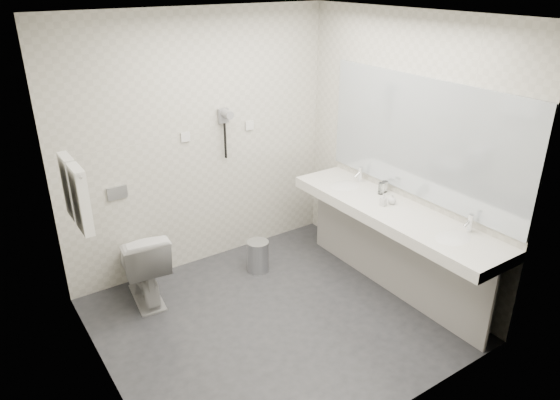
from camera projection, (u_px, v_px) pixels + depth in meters
floor at (275, 320)px, 4.49m from camera, size 2.80×2.80×0.00m
ceiling at (274, 16)px, 3.47m from camera, size 2.80×2.80×0.00m
wall_back at (200, 144)px, 4.96m from camera, size 2.80×0.00×2.80m
wall_front at (398, 259)px, 3.00m from camera, size 2.80×0.00×2.80m
wall_left at (90, 235)px, 3.26m from camera, size 0.00×2.60×2.60m
wall_right at (403, 154)px, 4.70m from camera, size 0.00×2.60×2.60m
vanity_counter at (393, 214)px, 4.59m from camera, size 0.55×2.20×0.10m
vanity_panel at (391, 255)px, 4.77m from camera, size 0.03×2.15×0.75m
vanity_post_near at (490, 310)px, 4.00m from camera, size 0.06×0.06×0.75m
vanity_post_far at (323, 213)px, 5.58m from camera, size 0.06×0.06×0.75m
mirror at (421, 139)px, 4.45m from camera, size 0.02×2.20×1.05m
basin_near at (453, 239)px, 4.08m from camera, size 0.40×0.31×0.05m
basin_far at (345, 187)px, 5.06m from camera, size 0.40×0.31×0.05m
faucet_near at (470, 223)px, 4.15m from camera, size 0.04×0.04×0.15m
faucet_far at (361, 174)px, 5.13m from camera, size 0.04×0.04×0.15m
soap_bottle_a at (383, 200)px, 4.61m from camera, size 0.06×0.06×0.11m
soap_bottle_b at (392, 199)px, 4.64m from camera, size 0.10×0.10×0.09m
glass_left at (385, 186)px, 4.90m from camera, size 0.07×0.07×0.11m
glass_right at (381, 188)px, 4.85m from camera, size 0.07×0.07×0.11m
toilet at (142, 264)px, 4.65m from camera, size 0.48×0.75×0.72m
flush_plate at (117, 193)px, 4.64m from camera, size 0.18×0.02×0.12m
pedal_bin at (258, 257)px, 5.18m from camera, size 0.28×0.28×0.31m
bin_lid at (258, 242)px, 5.11m from camera, size 0.22×0.22×0.02m
towel_rail at (69, 164)px, 3.58m from camera, size 0.02×0.62×0.02m
towel_near at (81, 200)px, 3.57m from camera, size 0.07×0.24×0.48m
towel_far at (71, 187)px, 3.78m from camera, size 0.07×0.24×0.48m
dryer_cradle at (223, 116)px, 4.96m from camera, size 0.10×0.04×0.14m
dryer_barrel at (227, 114)px, 4.90m from camera, size 0.08×0.14×0.08m
dryer_cord at (225, 141)px, 5.06m from camera, size 0.02×0.02×0.35m
switch_plate_a at (185, 137)px, 4.83m from camera, size 0.09×0.02×0.09m
switch_plate_b at (250, 125)px, 5.19m from camera, size 0.09×0.02×0.09m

